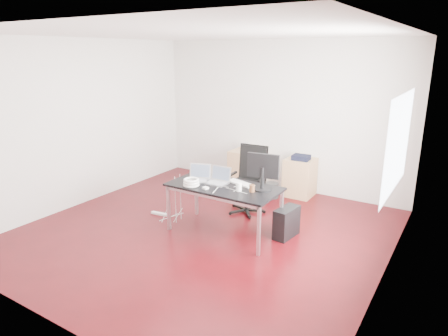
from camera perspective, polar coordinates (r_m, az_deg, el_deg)
The scene contains 18 objects.
room_shell at distance 5.54m, azimuth -2.69°, elevation 4.09°, with size 5.00×5.00×5.00m.
desk at distance 5.72m, azimuth -0.00°, elevation -3.05°, with size 1.60×0.80×0.73m.
office_chair at distance 6.58m, azimuth 3.61°, elevation -1.15°, with size 0.51×0.53×1.08m.
filing_cabinet_left at distance 7.95m, azimuth 2.92°, elevation 0.03°, with size 0.50×0.50×0.70m, color tan.
filing_cabinet_right at distance 7.48m, azimuth 10.78°, elevation -1.31°, with size 0.50×0.50×0.70m, color tan.
pc_tower at distance 5.84m, azimuth 8.93°, elevation -7.69°, with size 0.20×0.45×0.44m, color black.
wastebasket at distance 7.35m, azimuth 6.88°, elevation -3.18°, with size 0.24×0.24×0.28m, color black.
power_strip at distance 6.67m, azimuth -9.18°, elevation -6.47°, with size 0.30×0.06×0.04m, color white.
laptop_left at distance 5.95m, azimuth -3.67°, elevation -1.23°, with size 0.39×0.35×0.23m.
laptop_right at distance 5.82m, azimuth -0.89°, elevation -1.60°, with size 0.33×0.26×0.23m.
monitor at distance 5.50m, azimuth 5.59°, elevation -0.25°, with size 0.45×0.26×0.51m.
keyboard at distance 5.79m, azimuth 2.39°, elevation -2.18°, with size 0.44×0.14×0.02m, color white.
cup_white at distance 5.48m, azimuth 2.14°, elevation -2.70°, with size 0.08×0.08×0.12m, color white.
cup_brown at distance 5.46m, azimuth 4.01°, elevation -2.91°, with size 0.08×0.08×0.10m, color brown.
cable_coil at distance 5.70m, azimuth -4.69°, elevation -2.06°, with size 0.24×0.24×0.11m.
power_adapter at distance 5.58m, azimuth -2.66°, elevation -2.86°, with size 0.07×0.07×0.03m, color white.
speaker at distance 7.81m, azimuth 3.08°, elevation 3.07°, with size 0.09×0.08×0.18m, color #9E9E9E.
navy_garment at distance 7.30m, azimuth 10.96°, elevation 1.48°, with size 0.30×0.24×0.09m, color black.
Camera 1 is at (3.14, -4.44, 2.57)m, focal length 32.00 mm.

